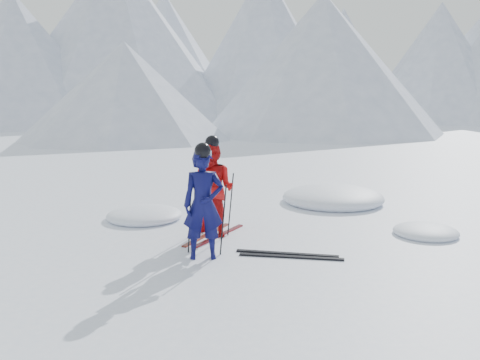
# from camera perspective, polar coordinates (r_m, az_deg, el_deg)

# --- Properties ---
(ground) EXTENTS (160.00, 160.00, 0.00)m
(ground) POSITION_cam_1_polar(r_m,az_deg,el_deg) (8.56, 12.49, -8.50)
(ground) COLOR white
(ground) RESTS_ON ground
(mountain_range) EXTENTS (106.15, 62.94, 15.53)m
(mountain_range) POSITION_cam_1_polar(r_m,az_deg,el_deg) (43.93, 24.00, 14.27)
(mountain_range) COLOR #B2BCD1
(mountain_range) RESTS_ON ground
(skier_blue) EXTENTS (0.76, 0.64, 1.77)m
(skier_blue) POSITION_cam_1_polar(r_m,az_deg,el_deg) (8.14, -4.14, -2.77)
(skier_blue) COLOR #0B0C43
(skier_blue) RESTS_ON ground
(skier_red) EXTENTS (0.97, 0.82, 1.78)m
(skier_red) POSITION_cam_1_polar(r_m,az_deg,el_deg) (9.39, -3.09, -1.04)
(skier_red) COLOR red
(skier_red) RESTS_ON ground
(pole_blue_left) EXTENTS (0.12, 0.08, 1.18)m
(pole_blue_left) POSITION_cam_1_polar(r_m,az_deg,el_deg) (8.45, -5.67, -4.38)
(pole_blue_left) COLOR black
(pole_blue_left) RESTS_ON ground
(pole_blue_right) EXTENTS (0.12, 0.07, 1.18)m
(pole_blue_right) POSITION_cam_1_polar(r_m,az_deg,el_deg) (8.35, -1.90, -4.50)
(pole_blue_right) COLOR black
(pole_blue_right) RESTS_ON ground
(pole_red_left) EXTENTS (0.12, 0.09, 1.18)m
(pole_red_left) POSITION_cam_1_polar(r_m,az_deg,el_deg) (9.78, -4.24, -2.39)
(pole_red_left) COLOR black
(pole_red_left) RESTS_ON ground
(pole_red_right) EXTENTS (0.12, 0.08, 1.18)m
(pole_red_right) POSITION_cam_1_polar(r_m,az_deg,el_deg) (9.50, -1.06, -2.74)
(pole_red_right) COLOR black
(pole_red_right) RESTS_ON ground
(ski_worn_left) EXTENTS (0.34, 1.70, 0.03)m
(ski_worn_left) POSITION_cam_1_polar(r_m,az_deg,el_deg) (9.63, -3.72, -6.12)
(ski_worn_left) COLOR black
(ski_worn_left) RESTS_ON ground
(ski_worn_right) EXTENTS (0.45, 1.68, 0.03)m
(ski_worn_right) POSITION_cam_1_polar(r_m,az_deg,el_deg) (9.55, -2.36, -6.24)
(ski_worn_right) COLOR black
(ski_worn_right) RESTS_ON ground
(ski_loose_a) EXTENTS (1.70, 0.24, 0.03)m
(ski_loose_a) POSITION_cam_1_polar(r_m,az_deg,el_deg) (8.54, 5.29, -8.22)
(ski_loose_a) COLOR black
(ski_loose_a) RESTS_ON ground
(ski_loose_b) EXTENTS (1.70, 0.30, 0.03)m
(ski_loose_b) POSITION_cam_1_polar(r_m,az_deg,el_deg) (8.39, 5.77, -8.58)
(ski_loose_b) COLOR black
(ski_loose_b) RESTS_ON ground
(snow_lumps) EXTENTS (9.21, 7.79, 0.54)m
(snow_lumps) POSITION_cam_1_polar(r_m,az_deg,el_deg) (11.71, 8.30, -3.41)
(snow_lumps) COLOR white
(snow_lumps) RESTS_ON ground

